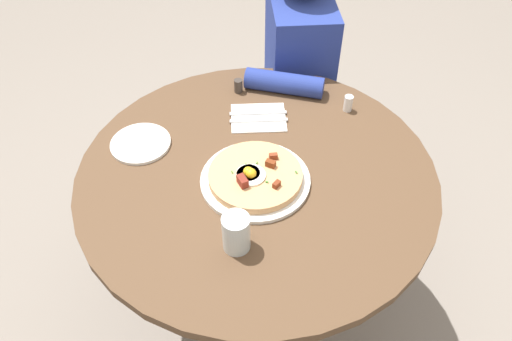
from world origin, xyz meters
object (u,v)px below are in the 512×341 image
Objects in this scene: person_seated at (295,97)px; knife at (259,120)px; breakfast_pizza at (255,175)px; water_glass at (236,233)px; bread_plate at (141,143)px; dining_table at (257,209)px; pepper_shaker at (238,86)px; salt_shaker at (348,103)px; pizza_plate at (255,180)px; fork at (258,113)px.

person_seated is 0.51m from knife.
breakfast_pizza is 2.47× the size of water_glass.
bread_plate is (-0.50, 0.54, 0.23)m from person_seated.
person_seated reaches higher than dining_table.
pepper_shaker is at bearing 5.17° from dining_table.
bread_plate is 0.47m from water_glass.
knife is 0.29m from salt_shaker.
person_seated is (0.63, -0.20, -0.05)m from dining_table.
knife is at bearing -6.52° from pizza_plate.
dining_table is at bearing -111.04° from bread_plate.
fork is 0.51m from water_glass.
salt_shaker is (0.29, -0.32, 0.02)m from pizza_plate.
dining_table is 5.63× the size of fork.
pizza_plate is 0.29m from fork.
breakfast_pizza is at bearing 131.71° from pizza_plate.
water_glass is at bearing 164.14° from breakfast_pizza.
person_seated is 0.49m from fork.
fork is 1.00× the size of knife.
person_seated is at bearing -17.42° from pizza_plate.
person_seated reaches higher than bread_plate.
person_seated is 6.31× the size of fork.
fork is at bearing -72.22° from bread_plate.
fork is 0.14m from pepper_shaker.
knife reaches higher than dining_table.
pizza_plate is (-0.67, 0.21, 0.24)m from person_seated.
water_glass is (-0.38, -0.27, 0.05)m from bread_plate.
water_glass is (-0.88, 0.27, 0.28)m from person_seated.
salt_shaker is at bearing -47.33° from pizza_plate.
breakfast_pizza is 0.43m from salt_shaker.
dining_table is at bearing 85.45° from knife.
water_glass is at bearing 80.50° from knife.
knife is (0.25, -0.03, 0.00)m from pizza_plate.
dining_table is 0.44m from salt_shaker.
breakfast_pizza is 0.26m from knife.
water_glass is (-0.21, 0.06, 0.05)m from pizza_plate.
pepper_shaker is (0.41, 0.03, 0.02)m from pizza_plate.
breakfast_pizza is at bearing 170.02° from dining_table.
knife is (0.08, -0.36, 0.00)m from bread_plate.
breakfast_pizza is (-0.00, 0.00, 0.02)m from pizza_plate.
dining_table is 5.70× the size of bread_plate.
pizza_plate reaches higher than bread_plate.
water_glass is 2.26× the size of pepper_shaker.
pepper_shaker is at bearing -69.78° from knife.
water_glass reaches higher than salt_shaker.
fork is 0.04m from knife.
breakfast_pizza reaches higher than dining_table.
bread_plate is at bearing 100.36° from salt_shaker.
water_glass is at bearing 162.91° from person_seated.
fork is at bearing -6.05° from breakfast_pizza.
water_glass is at bearing 176.87° from pepper_shaker.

